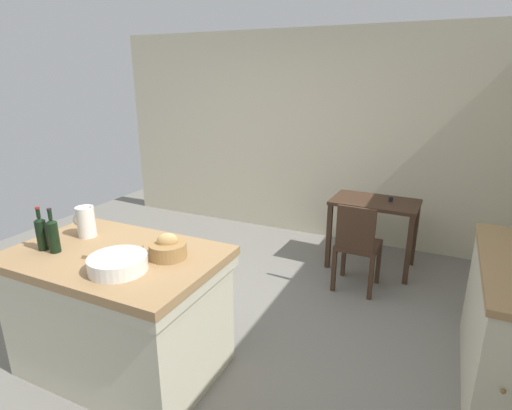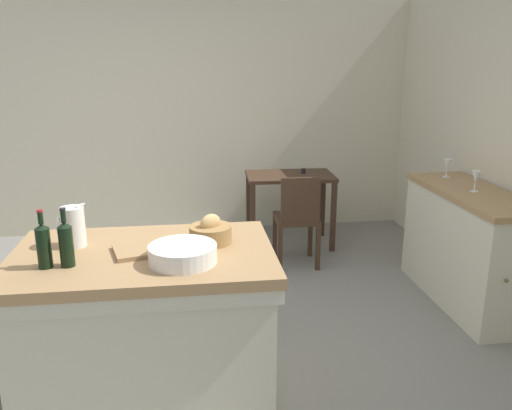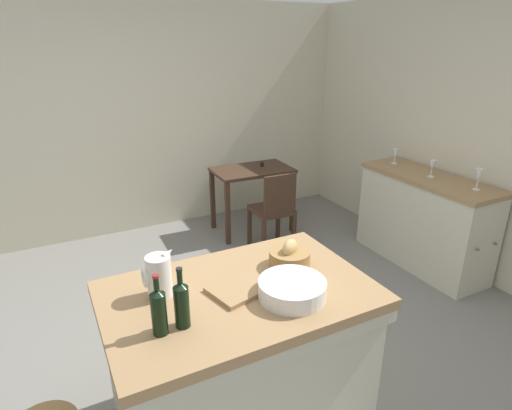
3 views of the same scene
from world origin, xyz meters
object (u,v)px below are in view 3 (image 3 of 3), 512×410
Objects in this scene: wine_bottle_dark at (182,303)px; wine_glass_left at (432,165)px; wooden_chair at (274,209)px; writing_desk at (252,179)px; cutting_board at (240,288)px; wine_bottle_amber at (159,310)px; wash_bowl at (292,289)px; pitcher at (159,276)px; bread_basket at (290,257)px; wine_glass_middle at (395,154)px; side_cabinet at (423,220)px; island_table at (240,353)px; wine_glass_far_left at (479,176)px.

wine_glass_left is (2.83, 1.07, 0.01)m from wine_bottle_dark.
wine_bottle_dark is (-1.64, -2.01, 0.55)m from wooden_chair.
writing_desk is at bearing 85.67° from wooden_chair.
wine_bottle_dark reaches higher than cutting_board.
wine_bottle_amber reaches higher than wooden_chair.
wooden_chair is 2.86× the size of cutting_board.
wash_bowl is (-1.05, -2.04, 0.47)m from wooden_chair.
pitcher is 1.63× the size of wine_glass_left.
wine_bottle_dark is 1.01× the size of wine_bottle_amber.
bread_basket is 1.54× the size of wine_glass_middle.
wine_glass_middle is at bearing 24.06° from pitcher.
side_cabinet is at bearing 21.64° from bread_basket.
wine_glass_middle is at bearing 29.86° from island_table.
wine_glass_middle is (2.28, 1.62, 0.08)m from wash_bowl.
wash_bowl is 1.15× the size of wine_bottle_dark.
wine_glass_far_left reaches higher than bread_basket.
pitcher is 1.11× the size of bread_basket.
writing_desk is 1.61m from wine_glass_middle.
wash_bowl is 1.46× the size of bread_basket.
wine_glass_middle is at bearing 29.04° from wine_bottle_dark.
pitcher reaches higher than bread_basket.
wooden_chair is (-1.21, 0.91, 0.02)m from side_cabinet.
wine_glass_far_left is at bearing -85.03° from side_cabinet.
island_table is 0.62m from bread_basket.
wash_bowl reaches higher than island_table.
wine_bottle_amber reaches higher than wine_glass_middle.
bread_basket is at bearing -170.31° from wine_glass_far_left.
wine_bottle_amber is at bearing -168.18° from wine_glass_far_left.
writing_desk is (1.32, 2.46, 0.15)m from island_table.
wooden_chair is at bearing 142.95° from side_cabinet.
cutting_board is at bearing -150.08° from wine_glass_middle.
wooden_chair is at bearing 132.14° from wine_glass_far_left.
wine_glass_far_left is at bearing 10.50° from island_table.
side_cabinet is 4.56× the size of wine_bottle_dark.
pitcher is at bearing -155.94° from wine_glass_middle.
wash_bowl is 2.26× the size of wine_glass_middle.
wine_glass_left is (2.09, 0.82, 0.08)m from bread_basket.
wooden_chair is at bearing -94.33° from writing_desk.
pitcher is 0.43m from cutting_board.
pitcher is at bearing 94.87° from wine_bottle_dark.
bread_basket is at bearing 19.06° from wine_bottle_dark.
writing_desk is 2.88m from wash_bowl.
wine_glass_left reaches higher than side_cabinet.
wine_bottle_amber is (-1.79, -2.62, 0.40)m from writing_desk.
bread_basket is at bearing 15.32° from cutting_board.
writing_desk is at bearing 139.09° from wine_glass_middle.
wine_glass_far_left is at bearing 12.16° from wine_bottle_dark.
wine_glass_left is at bearing -133.27° from side_cabinet.
wine_glass_far_left is (2.52, 0.47, 0.14)m from cutting_board.
wine_glass_middle is at bearing 88.33° from side_cabinet.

